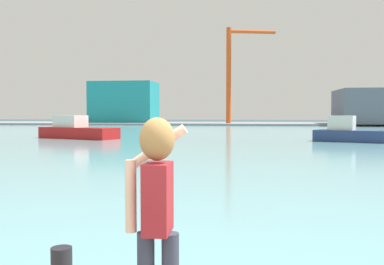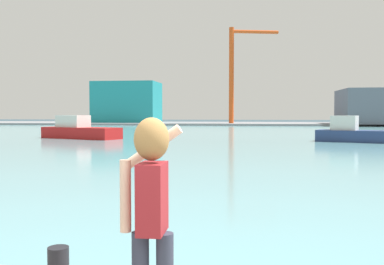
# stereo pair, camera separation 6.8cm
# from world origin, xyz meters

# --- Properties ---
(ground_plane) EXTENTS (220.00, 220.00, 0.00)m
(ground_plane) POSITION_xyz_m (0.00, 50.00, 0.00)
(ground_plane) COLOR #334751
(harbor_water) EXTENTS (140.00, 100.00, 0.02)m
(harbor_water) POSITION_xyz_m (0.00, 52.00, 0.01)
(harbor_water) COLOR #6BA8B2
(harbor_water) RESTS_ON ground_plane
(far_shore_dock) EXTENTS (140.00, 20.00, 0.40)m
(far_shore_dock) POSITION_xyz_m (0.00, 92.00, 0.20)
(far_shore_dock) COLOR gray
(far_shore_dock) RESTS_ON ground_plane
(person_photographer) EXTENTS (0.52, 0.55, 1.74)m
(person_photographer) POSITION_xyz_m (-0.53, 0.70, 1.75)
(person_photographer) COLOR #2D3342
(person_photographer) RESTS_ON quay_promenade
(harbor_bollard) EXTENTS (0.22, 0.22, 0.37)m
(harbor_bollard) POSITION_xyz_m (-1.74, 1.60, 0.87)
(harbor_bollard) COLOR black
(harbor_bollard) RESTS_ON quay_promenade
(boat_moored) EXTENTS (8.66, 5.55, 2.23)m
(boat_moored) POSITION_xyz_m (-16.35, 37.64, 0.80)
(boat_moored) COLOR #B21919
(boat_moored) RESTS_ON harbor_water
(boat_moored_2) EXTENTS (6.39, 4.51, 2.23)m
(boat_moored_2) POSITION_xyz_m (8.67, 36.10, 0.79)
(boat_moored_2) COLOR navy
(boat_moored_2) RESTS_ON harbor_water
(warehouse_left) EXTENTS (13.94, 9.94, 8.98)m
(warehouse_left) POSITION_xyz_m (-27.54, 92.46, 4.89)
(warehouse_left) COLOR teal
(warehouse_left) RESTS_ON far_shore_dock
(warehouse_right) EXTENTS (12.66, 13.36, 6.69)m
(warehouse_right) POSITION_xyz_m (23.84, 86.38, 3.74)
(warehouse_right) COLOR slate
(warehouse_right) RESTS_ON far_shore_dock
(port_crane) EXTENTS (10.05, 3.16, 19.54)m
(port_crane) POSITION_xyz_m (-3.06, 87.48, 11.93)
(port_crane) COLOR #D84C19
(port_crane) RESTS_ON far_shore_dock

